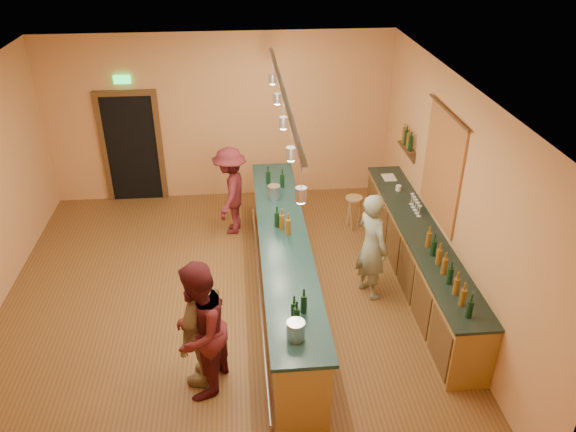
{
  "coord_description": "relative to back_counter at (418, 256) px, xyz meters",
  "views": [
    {
      "loc": [
        0.34,
        -6.72,
        5.19
      ],
      "look_at": [
        0.99,
        0.2,
        1.28
      ],
      "focal_mm": 35.0,
      "sensor_mm": 36.0,
      "label": 1
    }
  ],
  "objects": [
    {
      "name": "floor",
      "position": [
        -2.97,
        -0.18,
        -0.49
      ],
      "size": [
        7.0,
        7.0,
        0.0
      ],
      "primitive_type": "plane",
      "color": "brown",
      "rests_on": "ground"
    },
    {
      "name": "ceiling",
      "position": [
        -2.97,
        -0.18,
        2.71
      ],
      "size": [
        6.5,
        7.0,
        0.02
      ],
      "primitive_type": "cube",
      "color": "silver",
      "rests_on": "wall_back"
    },
    {
      "name": "wall_back",
      "position": [
        -2.97,
        3.32,
        1.11
      ],
      "size": [
        6.5,
        0.02,
        3.2
      ],
      "primitive_type": "cube",
      "color": "#DF9053",
      "rests_on": "floor"
    },
    {
      "name": "wall_front",
      "position": [
        -2.97,
        -3.68,
        1.11
      ],
      "size": [
        6.5,
        0.02,
        3.2
      ],
      "primitive_type": "cube",
      "color": "#DF9053",
      "rests_on": "floor"
    },
    {
      "name": "wall_right",
      "position": [
        0.28,
        -0.18,
        1.11
      ],
      "size": [
        0.02,
        7.0,
        3.2
      ],
      "primitive_type": "cube",
      "color": "#DF9053",
      "rests_on": "floor"
    },
    {
      "name": "doorway",
      "position": [
        -4.67,
        3.3,
        0.64
      ],
      "size": [
        1.15,
        0.09,
        2.48
      ],
      "color": "black",
      "rests_on": "wall_back"
    },
    {
      "name": "tapestry",
      "position": [
        0.26,
        0.22,
        1.36
      ],
      "size": [
        0.03,
        1.4,
        1.6
      ],
      "primitive_type": "cube",
      "color": "#9B371F",
      "rests_on": "wall_right"
    },
    {
      "name": "bottle_shelf",
      "position": [
        0.2,
        1.72,
        1.18
      ],
      "size": [
        0.17,
        0.55,
        0.54
      ],
      "color": "#442314",
      "rests_on": "wall_right"
    },
    {
      "name": "back_counter",
      "position": [
        0.0,
        0.0,
        0.0
      ],
      "size": [
        0.6,
        4.55,
        1.27
      ],
      "color": "olive",
      "rests_on": "floor"
    },
    {
      "name": "tasting_bar",
      "position": [
        -2.06,
        -0.18,
        0.12
      ],
      "size": [
        0.74,
        5.1,
        1.38
      ],
      "color": "olive",
      "rests_on": "floor"
    },
    {
      "name": "pendant_track",
      "position": [
        -2.06,
        -0.18,
        2.5
      ],
      "size": [
        0.11,
        4.6,
        0.5
      ],
      "color": "silver",
      "rests_on": "ceiling"
    },
    {
      "name": "bartender",
      "position": [
        -0.78,
        -0.19,
        0.35
      ],
      "size": [
        0.61,
        0.72,
        1.67
      ],
      "primitive_type": "imported",
      "rotation": [
        0.0,
        0.0,
        1.99
      ],
      "color": "gray",
      "rests_on": "floor"
    },
    {
      "name": "customer_a",
      "position": [
        -3.19,
        -1.88,
        0.4
      ],
      "size": [
        0.91,
        1.03,
        1.77
      ],
      "primitive_type": "imported",
      "rotation": [
        0.0,
        0.0,
        -1.89
      ],
      "color": "#59191E",
      "rests_on": "floor"
    },
    {
      "name": "customer_b",
      "position": [
        -3.16,
        -1.73,
        0.36
      ],
      "size": [
        0.78,
        1.07,
        1.68
      ],
      "primitive_type": "imported",
      "rotation": [
        0.0,
        0.0,
        -1.99
      ],
      "color": "#997A51",
      "rests_on": "floor"
    },
    {
      "name": "customer_c",
      "position": [
        -2.81,
        1.85,
        0.31
      ],
      "size": [
        0.8,
        1.13,
        1.59
      ],
      "primitive_type": "imported",
      "rotation": [
        0.0,
        0.0,
        -1.79
      ],
      "color": "#59191E",
      "rests_on": "floor"
    },
    {
      "name": "bar_stool",
      "position": [
        -0.65,
        1.73,
        -0.01
      ],
      "size": [
        0.3,
        0.3,
        0.63
      ],
      "rotation": [
        0.0,
        0.0,
        0.35
      ],
      "color": "#A97A4C",
      "rests_on": "floor"
    }
  ]
}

